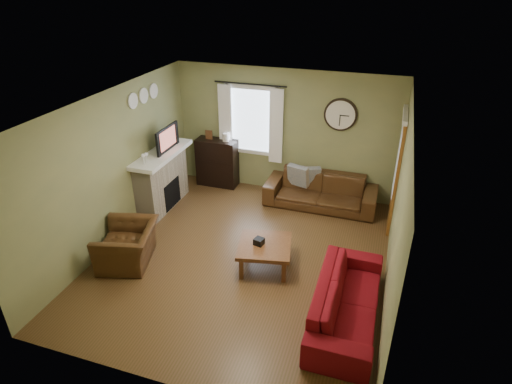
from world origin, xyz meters
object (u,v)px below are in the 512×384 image
(sofa_red, at_px, (347,301))
(armchair, at_px, (128,245))
(sofa_brown, at_px, (321,191))
(bookshelf, at_px, (217,163))
(coffee_table, at_px, (265,256))

(sofa_red, xyz_separation_m, armchair, (-3.55, 0.20, 0.01))
(sofa_brown, bearing_deg, sofa_red, -73.15)
(sofa_red, bearing_deg, bookshelf, 44.81)
(sofa_brown, xyz_separation_m, sofa_red, (0.92, -3.03, -0.01))
(sofa_brown, height_order, sofa_red, sofa_brown)
(bookshelf, height_order, coffee_table, bookshelf)
(sofa_red, height_order, coffee_table, sofa_red)
(sofa_brown, bearing_deg, armchair, -132.90)
(sofa_red, relative_size, coffee_table, 2.56)
(sofa_brown, height_order, coffee_table, sofa_brown)
(bookshelf, bearing_deg, sofa_brown, -5.95)
(sofa_brown, height_order, armchair, sofa_brown)
(bookshelf, distance_m, sofa_brown, 2.35)
(bookshelf, bearing_deg, sofa_red, -45.19)
(bookshelf, relative_size, armchair, 1.06)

